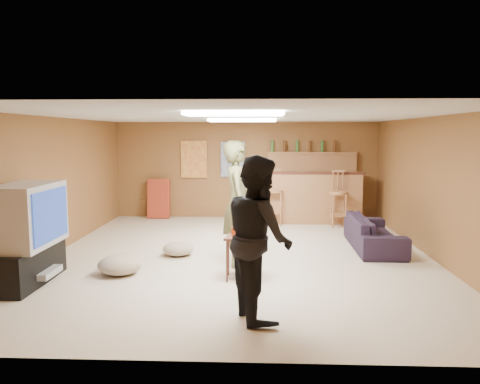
{
  "coord_description": "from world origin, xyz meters",
  "views": [
    {
      "loc": [
        0.31,
        -7.25,
        1.92
      ],
      "look_at": [
        0.0,
        0.2,
        1.0
      ],
      "focal_mm": 35.0,
      "sensor_mm": 36.0,
      "label": 1
    }
  ],
  "objects_px": {
    "tv_body": "(27,215)",
    "sofa": "(374,233)",
    "person_black": "(259,237)",
    "person_olive": "(238,204)",
    "bar_counter": "(314,197)",
    "tray_table": "(243,258)"
  },
  "relations": [
    {
      "from": "tv_body",
      "to": "sofa",
      "type": "distance_m",
      "value": 5.37
    },
    {
      "from": "tv_body",
      "to": "sofa",
      "type": "height_order",
      "value": "tv_body"
    },
    {
      "from": "tv_body",
      "to": "sofa",
      "type": "bearing_deg",
      "value": 23.12
    },
    {
      "from": "person_black",
      "to": "person_olive",
      "type": "bearing_deg",
      "value": -9.08
    },
    {
      "from": "bar_counter",
      "to": "person_black",
      "type": "height_order",
      "value": "person_black"
    },
    {
      "from": "person_black",
      "to": "tray_table",
      "type": "relative_size",
      "value": 2.96
    },
    {
      "from": "bar_counter",
      "to": "sofa",
      "type": "height_order",
      "value": "bar_counter"
    },
    {
      "from": "tv_body",
      "to": "tray_table",
      "type": "xyz_separation_m",
      "value": [
        2.74,
        0.3,
        -0.61
      ]
    },
    {
      "from": "bar_counter",
      "to": "person_olive",
      "type": "height_order",
      "value": "person_olive"
    },
    {
      "from": "tv_body",
      "to": "person_black",
      "type": "relative_size",
      "value": 0.64
    },
    {
      "from": "bar_counter",
      "to": "tray_table",
      "type": "relative_size",
      "value": 3.45
    },
    {
      "from": "person_olive",
      "to": "person_black",
      "type": "height_order",
      "value": "person_olive"
    },
    {
      "from": "tray_table",
      "to": "bar_counter",
      "type": "bearing_deg",
      "value": 71.27
    },
    {
      "from": "bar_counter",
      "to": "tray_table",
      "type": "xyz_separation_m",
      "value": [
        -1.41,
        -4.15,
        -0.26
      ]
    },
    {
      "from": "person_olive",
      "to": "sofa",
      "type": "bearing_deg",
      "value": -68.31
    },
    {
      "from": "sofa",
      "to": "tray_table",
      "type": "bearing_deg",
      "value": 130.91
    },
    {
      "from": "sofa",
      "to": "person_black",
      "type": "bearing_deg",
      "value": 148.88
    },
    {
      "from": "tv_body",
      "to": "person_olive",
      "type": "relative_size",
      "value": 0.6
    },
    {
      "from": "person_olive",
      "to": "tray_table",
      "type": "relative_size",
      "value": 3.16
    },
    {
      "from": "person_olive",
      "to": "tray_table",
      "type": "bearing_deg",
      "value": -176.3
    },
    {
      "from": "person_olive",
      "to": "person_black",
      "type": "relative_size",
      "value": 1.07
    },
    {
      "from": "bar_counter",
      "to": "person_olive",
      "type": "distance_m",
      "value": 3.78
    }
  ]
}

